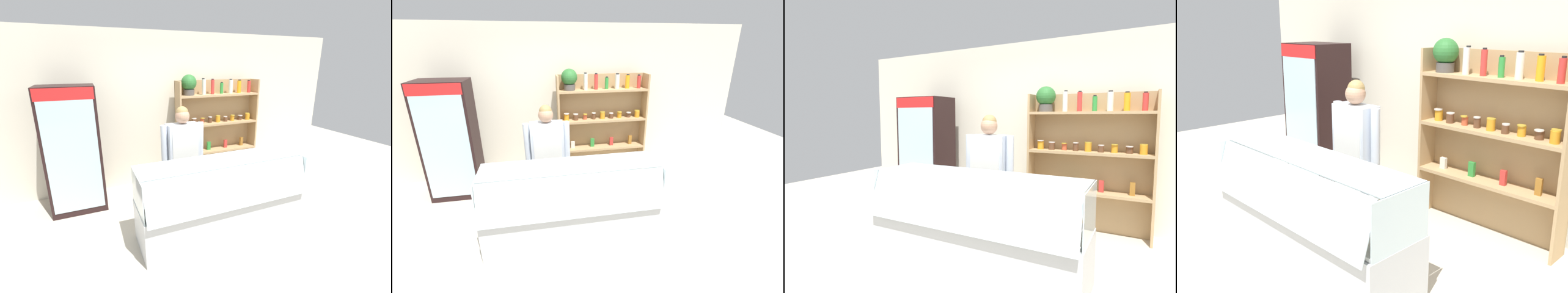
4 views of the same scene
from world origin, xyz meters
TOP-DOWN VIEW (x-y plane):
  - ground_plane at (0.00, 0.00)m, footprint 12.00×12.00m
  - back_wall at (0.00, 2.03)m, footprint 6.80×0.10m
  - drinks_fridge at (-1.82, 1.47)m, footprint 0.76×0.57m
  - shelving_unit at (0.62, 1.74)m, footprint 1.60×0.29m
  - deli_display_case at (-0.10, 0.06)m, footprint 2.17×0.71m
  - shop_clerk at (-0.34, 0.82)m, footprint 0.65×0.25m

SIDE VIEW (x-z plane):
  - ground_plane at x=0.00m, z-range 0.00..0.00m
  - deli_display_case at x=-0.10m, z-range -0.19..0.82m
  - drinks_fridge at x=-1.82m, z-range 0.00..1.88m
  - shop_clerk at x=-0.34m, z-range 0.14..1.74m
  - shelving_unit at x=0.62m, z-range 0.14..2.13m
  - back_wall at x=0.00m, z-range 0.00..2.70m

